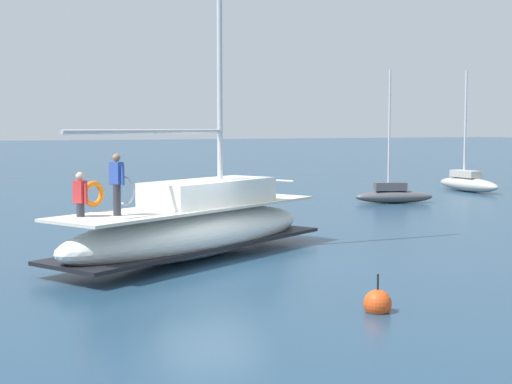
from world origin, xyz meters
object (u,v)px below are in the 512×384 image
(main_sailboat, at_px, (195,226))
(mooring_buoy, at_px, (378,303))
(moored_sloop_far, at_px, (468,182))
(moored_cutter_left, at_px, (393,194))

(main_sailboat, relative_size, mooring_buoy, 14.46)
(mooring_buoy, bearing_deg, moored_sloop_far, 133.87)
(main_sailboat, xyz_separation_m, moored_sloop_far, (-13.15, 22.40, -0.37))
(moored_cutter_left, xyz_separation_m, mooring_buoy, (17.24, -13.56, -0.30))
(main_sailboat, distance_m, mooring_buoy, 7.63)
(main_sailboat, bearing_deg, mooring_buoy, 6.57)
(moored_sloop_far, height_order, moored_cutter_left, moored_sloop_far)
(main_sailboat, xyz_separation_m, mooring_buoy, (7.55, 0.87, -0.73))
(mooring_buoy, bearing_deg, moored_cutter_left, 141.82)
(main_sailboat, height_order, moored_sloop_far, main_sailboat)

